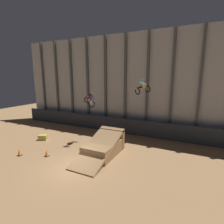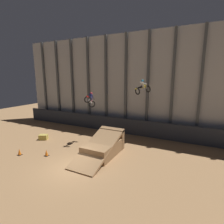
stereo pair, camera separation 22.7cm
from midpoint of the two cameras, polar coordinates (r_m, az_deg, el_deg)
ground_plane at (r=14.44m, az=-12.24°, el=-17.22°), size 60.00×60.00×0.00m
arena_back_wall at (r=22.00m, az=4.95°, el=9.14°), size 32.00×0.40×11.98m
lower_barrier at (r=21.68m, az=3.51°, el=-4.44°), size 31.36×0.20×1.87m
dirt_ramp at (r=16.10m, az=-2.29°, el=-11.10°), size 2.46×5.71×2.09m
rider_bike_left_air at (r=18.14m, az=-6.79°, el=4.00°), size 1.10×1.80×1.67m
rider_bike_right_air at (r=18.34m, az=10.31°, el=7.76°), size 1.47×1.75×1.54m
traffic_cone_near_ramp at (r=17.90m, az=-27.65°, el=-11.51°), size 0.36×0.36×0.58m
traffic_cone_arena_edge at (r=16.78m, az=-20.26°, el=-12.40°), size 0.36×0.36×0.58m
hay_bale_trackside at (r=20.99m, az=-21.20°, el=-7.64°), size 1.07×0.93×0.57m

